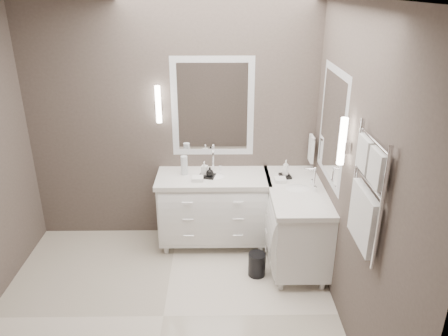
{
  "coord_description": "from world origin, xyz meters",
  "views": [
    {
      "loc": [
        0.51,
        -3.13,
        2.79
      ],
      "look_at": [
        0.56,
        0.7,
        1.17
      ],
      "focal_mm": 35.0,
      "sensor_mm": 36.0,
      "label": 1
    }
  ],
  "objects_px": {
    "towel_ladder": "(366,199)",
    "waste_bin": "(257,264)",
    "vanity_back": "(213,205)",
    "vanity_right": "(296,219)"
  },
  "relations": [
    {
      "from": "vanity_back",
      "to": "vanity_right",
      "type": "distance_m",
      "value": 0.93
    },
    {
      "from": "vanity_right",
      "to": "towel_ladder",
      "type": "xyz_separation_m",
      "value": [
        0.23,
        -1.3,
        0.91
      ]
    },
    {
      "from": "towel_ladder",
      "to": "waste_bin",
      "type": "distance_m",
      "value": 1.74
    },
    {
      "from": "towel_ladder",
      "to": "waste_bin",
      "type": "relative_size",
      "value": 3.59
    },
    {
      "from": "vanity_right",
      "to": "towel_ladder",
      "type": "bearing_deg",
      "value": -80.16
    },
    {
      "from": "vanity_back",
      "to": "towel_ladder",
      "type": "xyz_separation_m",
      "value": [
        1.1,
        -1.63,
        0.91
      ]
    },
    {
      "from": "towel_ladder",
      "to": "waste_bin",
      "type": "xyz_separation_m",
      "value": [
        -0.65,
        1.01,
        -1.27
      ]
    },
    {
      "from": "waste_bin",
      "to": "vanity_back",
      "type": "bearing_deg",
      "value": 125.98
    },
    {
      "from": "vanity_back",
      "to": "vanity_right",
      "type": "xyz_separation_m",
      "value": [
        0.88,
        -0.33,
        0.0
      ]
    },
    {
      "from": "waste_bin",
      "to": "towel_ladder",
      "type": "bearing_deg",
      "value": -57.1
    }
  ]
}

